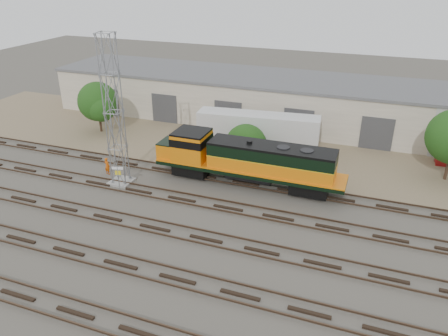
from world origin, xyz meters
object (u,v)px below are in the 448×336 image
(signal_tower, at_px, (114,115))
(semi_trailer, at_px, (261,127))
(worker, at_px, (107,166))
(locomotive, at_px, (246,160))

(signal_tower, relative_size, semi_trailer, 1.02)
(semi_trailer, bearing_deg, worker, -143.68)
(locomotive, height_order, worker, locomotive)
(signal_tower, distance_m, worker, 5.87)
(signal_tower, xyz_separation_m, worker, (-2.10, 1.04, -5.38))
(worker, bearing_deg, locomotive, -154.70)
(locomotive, distance_m, semi_trailer, 7.96)
(worker, height_order, semi_trailer, semi_trailer)
(locomotive, relative_size, worker, 10.25)
(locomotive, xyz_separation_m, semi_trailer, (-0.95, 7.90, 0.09))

